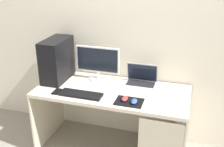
% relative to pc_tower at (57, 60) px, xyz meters
% --- Properties ---
extents(ground_plane, '(8.00, 8.00, 0.00)m').
position_rel_pc_tower_xyz_m(ground_plane, '(0.64, -0.08, -0.95)').
color(ground_plane, gray).
extents(wall_back, '(4.00, 0.05, 2.60)m').
position_rel_pc_tower_xyz_m(wall_back, '(0.65, 0.30, 0.35)').
color(wall_back, beige).
rests_on(wall_back, ground_plane).
extents(desk, '(1.55, 0.68, 0.72)m').
position_rel_pc_tower_xyz_m(desk, '(0.66, -0.09, -0.36)').
color(desk, beige).
rests_on(desk, ground_plane).
extents(pc_tower, '(0.21, 0.43, 0.46)m').
position_rel_pc_tower_xyz_m(pc_tower, '(0.00, 0.00, 0.00)').
color(pc_tower, black).
rests_on(pc_tower, desk).
extents(monitor, '(0.48, 0.19, 0.38)m').
position_rel_pc_tower_xyz_m(monitor, '(0.42, 0.11, -0.03)').
color(monitor, white).
rests_on(monitor, desk).
extents(laptop, '(0.33, 0.23, 0.22)m').
position_rel_pc_tower_xyz_m(laptop, '(0.90, 0.13, -0.18)').
color(laptop, '#B7BCC6').
rests_on(laptop, desk).
extents(keyboard, '(0.42, 0.14, 0.02)m').
position_rel_pc_tower_xyz_m(keyboard, '(0.39, -0.29, -0.22)').
color(keyboard, black).
rests_on(keyboard, desk).
extents(mousepad, '(0.26, 0.20, 0.00)m').
position_rel_pc_tower_xyz_m(mousepad, '(0.87, -0.28, -0.23)').
color(mousepad, black).
rests_on(mousepad, desk).
extents(mouse_left, '(0.06, 0.10, 0.03)m').
position_rel_pc_tower_xyz_m(mouse_left, '(0.83, -0.27, -0.21)').
color(mouse_left, '#B23333').
rests_on(mouse_left, mousepad).
extents(mouse_right, '(0.06, 0.10, 0.03)m').
position_rel_pc_tower_xyz_m(mouse_right, '(0.92, -0.29, -0.21)').
color(mouse_right, '#2D51B2').
rests_on(mouse_right, mousepad).
extents(cell_phone, '(0.07, 0.13, 0.01)m').
position_rel_pc_tower_xyz_m(cell_phone, '(0.13, -0.29, -0.22)').
color(cell_phone, black).
rests_on(cell_phone, desk).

